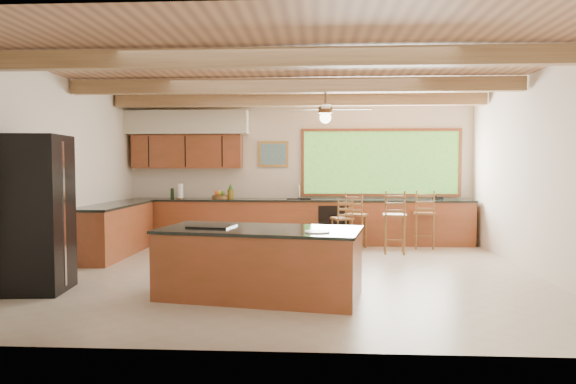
{
  "coord_description": "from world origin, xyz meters",
  "views": [
    {
      "loc": [
        0.37,
        -7.6,
        1.62
      ],
      "look_at": [
        -0.1,
        0.8,
        1.18
      ],
      "focal_mm": 32.0,
      "sensor_mm": 36.0,
      "label": 1
    }
  ],
  "objects": [
    {
      "name": "ground",
      "position": [
        0.0,
        0.0,
        0.0
      ],
      "size": [
        7.2,
        7.2,
        0.0
      ],
      "primitive_type": "plane",
      "color": "beige",
      "rests_on": "ground"
    },
    {
      "name": "room_shell",
      "position": [
        -0.17,
        0.65,
        2.21
      ],
      "size": [
        7.27,
        6.54,
        3.02
      ],
      "color": "beige",
      "rests_on": "ground"
    },
    {
      "name": "counter_run",
      "position": [
        -0.82,
        2.52,
        0.47
      ],
      "size": [
        7.12,
        3.1,
        1.24
      ],
      "color": "brown",
      "rests_on": "ground"
    },
    {
      "name": "island",
      "position": [
        -0.33,
        -1.39,
        0.42
      ],
      "size": [
        2.59,
        1.54,
        0.86
      ],
      "rotation": [
        0.0,
        0.0,
        -0.17
      ],
      "color": "brown",
      "rests_on": "ground"
    },
    {
      "name": "refrigerator",
      "position": [
        -3.22,
        -1.3,
        1.0
      ],
      "size": [
        0.85,
        0.83,
        2.0
      ],
      "rotation": [
        0.0,
        0.0,
        0.1
      ],
      "color": "black",
      "rests_on": "ground"
    },
    {
      "name": "bar_stool_a",
      "position": [
        0.85,
        2.07,
        0.59
      ],
      "size": [
        0.46,
        0.46,
        1.0
      ],
      "rotation": [
        0.0,
        0.0,
        0.33
      ],
      "color": "brown",
      "rests_on": "ground"
    },
    {
      "name": "bar_stool_b",
      "position": [
        2.44,
        2.39,
        0.67
      ],
      "size": [
        0.42,
        0.42,
        1.14
      ],
      "rotation": [
        0.0,
        0.0,
        -0.04
      ],
      "color": "brown",
      "rests_on": "ground"
    },
    {
      "name": "bar_stool_c",
      "position": [
        1.13,
        2.26,
        0.65
      ],
      "size": [
        0.5,
        0.5,
        1.1
      ],
      "rotation": [
        0.0,
        0.0,
        -0.32
      ],
      "color": "brown",
      "rests_on": "ground"
    },
    {
      "name": "bar_stool_d",
      "position": [
        1.79,
        1.77,
        0.69
      ],
      "size": [
        0.45,
        0.45,
        1.16
      ],
      "rotation": [
        0.0,
        0.0,
        -0.09
      ],
      "color": "brown",
      "rests_on": "ground"
    }
  ]
}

